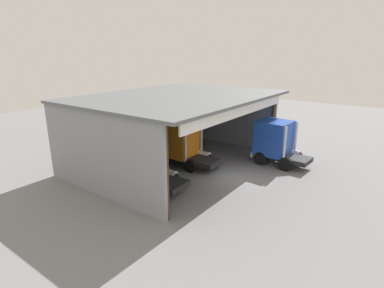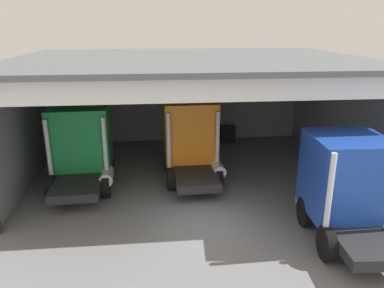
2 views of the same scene
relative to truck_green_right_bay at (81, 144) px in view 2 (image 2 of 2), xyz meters
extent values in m
plane|color=slate|center=(4.92, -4.20, -1.92)|extent=(80.00, 80.00, 0.00)
cube|color=gray|center=(4.92, 6.64, 0.80)|extent=(14.99, 0.24, 5.44)
cube|color=gray|center=(-2.57, 1.22, 0.80)|extent=(0.24, 10.84, 5.44)
cube|color=gray|center=(12.42, 1.22, 0.80)|extent=(0.24, 10.84, 5.44)
cube|color=slate|center=(4.92, 0.79, 3.62)|extent=(15.59, 11.71, 0.20)
cube|color=white|center=(4.92, -4.55, 3.17)|extent=(13.49, 0.12, 0.90)
cube|color=#197F3D|center=(-0.03, 0.24, 0.29)|extent=(2.64, 2.52, 2.83)
cube|color=black|center=(-0.07, 1.47, 0.79)|extent=(2.17, 0.14, 0.85)
cube|color=silver|center=(-0.07, 1.50, -1.22)|extent=(2.43, 0.25, 0.44)
cube|color=#232326|center=(0.04, -1.54, -1.19)|extent=(2.03, 3.30, 0.36)
cylinder|color=silver|center=(-1.13, -1.16, 0.04)|extent=(0.18, 0.18, 2.83)
cylinder|color=silver|center=(1.17, -1.08, 0.04)|extent=(0.18, 0.18, 2.83)
cylinder|color=silver|center=(1.17, -1.20, -1.07)|extent=(0.60, 1.22, 0.56)
cylinder|color=black|center=(-1.17, 0.69, -1.37)|extent=(0.34, 1.10, 1.09)
cylinder|color=black|center=(1.08, 0.77, -1.37)|extent=(0.34, 1.10, 1.09)
cylinder|color=black|center=(-1.09, -1.58, -1.37)|extent=(0.34, 1.10, 1.09)
cylinder|color=black|center=(1.16, -1.50, -1.37)|extent=(0.34, 1.10, 1.09)
cube|color=orange|center=(4.95, 0.86, 0.29)|extent=(2.48, 2.53, 2.90)
cube|color=black|center=(4.92, 2.12, 0.79)|extent=(2.07, 0.10, 0.87)
cube|color=silver|center=(4.92, 2.15, -1.26)|extent=(2.32, 0.20, 0.44)
cube|color=#232326|center=(4.98, -1.01, -1.23)|extent=(1.88, 3.42, 0.36)
cylinder|color=silver|center=(3.87, -0.55, 0.03)|extent=(0.18, 0.18, 2.88)
cylinder|color=silver|center=(6.07, -0.52, 0.03)|extent=(0.18, 0.18, 2.88)
cylinder|color=silver|center=(6.07, -0.69, -1.11)|extent=(0.58, 1.21, 0.56)
cylinder|color=black|center=(3.87, 1.34, -1.41)|extent=(0.32, 1.01, 1.01)
cylinder|color=black|center=(6.01, 1.37, -1.41)|extent=(0.32, 1.01, 1.01)
cylinder|color=black|center=(3.91, -1.02, -1.41)|extent=(0.32, 1.01, 1.01)
cylinder|color=black|center=(6.05, -0.99, -1.41)|extent=(0.32, 1.01, 1.01)
cube|color=#1E47B7|center=(9.64, -5.18, 0.24)|extent=(2.58, 2.68, 2.73)
cube|color=black|center=(9.73, -3.90, 0.71)|extent=(2.06, 0.20, 0.82)
cube|color=silver|center=(9.73, -3.87, -1.23)|extent=(2.31, 0.31, 0.44)
cube|color=#232326|center=(9.54, -6.76, -1.20)|extent=(2.00, 3.00, 0.36)
cylinder|color=silver|center=(8.46, -6.51, 0.08)|extent=(0.18, 0.18, 2.92)
cylinder|color=black|center=(8.62, -4.60, -1.38)|extent=(0.37, 1.10, 1.08)
cylinder|color=black|center=(10.73, -4.74, -1.38)|extent=(0.37, 1.10, 1.08)
cylinder|color=black|center=(8.48, -6.69, -1.38)|extent=(0.37, 1.10, 1.08)
cylinder|color=#197233|center=(6.87, 5.77, -1.49)|extent=(0.58, 0.58, 0.86)
cube|color=black|center=(7.81, 5.80, -1.42)|extent=(0.90, 0.60, 1.00)
camera|label=1|loc=(-13.44, -13.82, 6.81)|focal=28.44mm
camera|label=2|loc=(3.27, -16.29, 5.13)|focal=34.99mm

